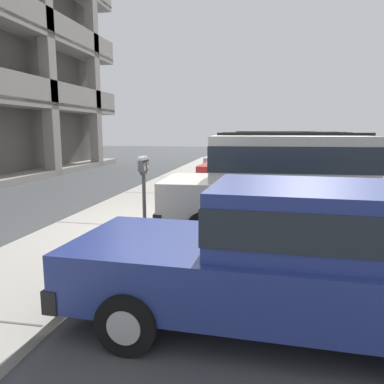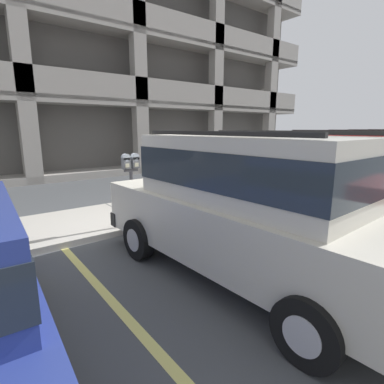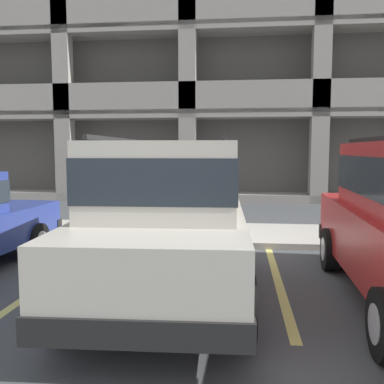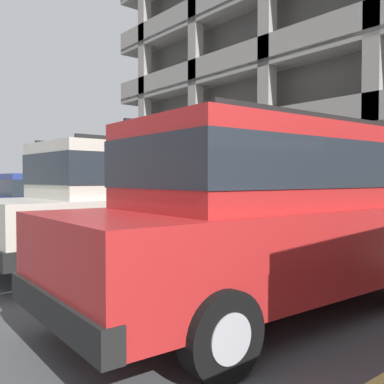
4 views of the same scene
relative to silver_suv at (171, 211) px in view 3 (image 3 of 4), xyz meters
The scene contains 7 objects.
ground_plane 2.64m from the silver_suv, 94.32° to the left, with size 80.00×80.00×0.10m.
sidewalk 3.82m from the silver_suv, 92.79° to the left, with size 40.00×2.20×0.12m.
parking_stall_lines 2.06m from the silver_suv, 33.92° to the left, with size 13.19×4.80×0.01m.
silver_suv is the anchor object (origin of this frame).
parking_meter_near 2.76m from the silver_suv, 98.54° to the left, with size 0.35×0.12×1.46m.
parking_garage 15.81m from the silver_suv, 93.64° to the left, with size 32.00×10.00×13.25m.
fire_hydrant 4.75m from the silver_suv, 40.01° to the left, with size 0.30×0.30×0.70m.
Camera 3 is at (1.06, -7.84, 1.88)m, focal length 40.00 mm.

